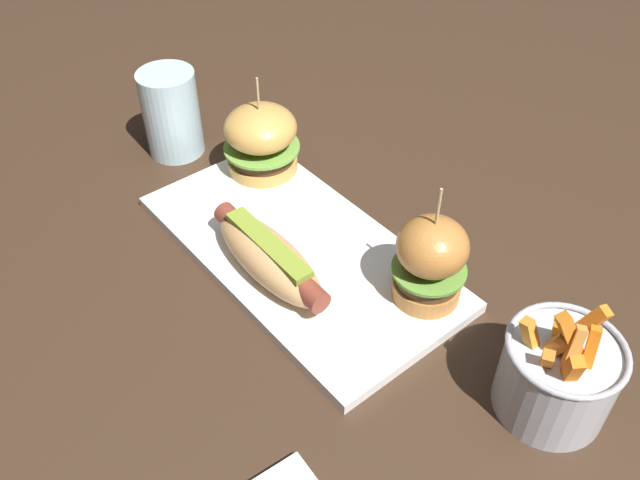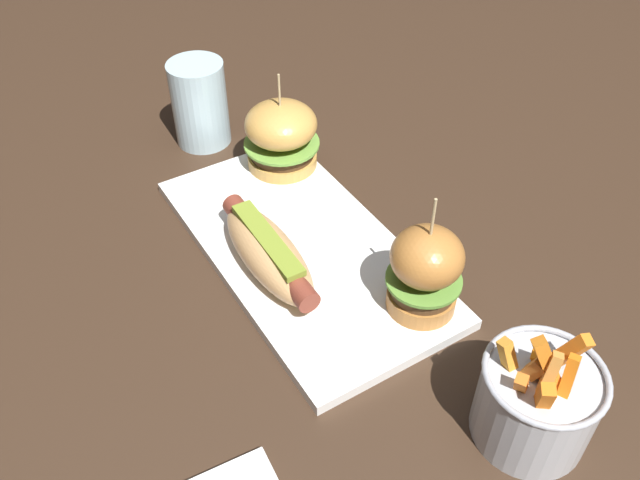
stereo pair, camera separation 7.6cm
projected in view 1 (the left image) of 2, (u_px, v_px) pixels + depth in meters
The scene contains 7 objects.
ground_plane at pixel (299, 255), 0.82m from camera, with size 3.00×3.00×0.00m, color #382619.
platter_main at pixel (299, 251), 0.81m from camera, with size 0.41×0.21×0.01m, color white.
hot_dog at pixel (269, 257), 0.76m from camera, with size 0.19×0.06×0.05m.
slider_left at pixel (261, 139), 0.89m from camera, with size 0.10×0.10×0.14m.
slider_right at pixel (430, 260), 0.71m from camera, with size 0.08×0.08×0.15m.
fries_bucket at pixel (557, 374), 0.63m from camera, with size 0.11×0.11×0.14m.
water_glass at pixel (172, 113), 0.94m from camera, with size 0.08×0.08×0.12m, color silver.
Camera 1 is at (0.47, -0.35, 0.57)m, focal length 37.46 mm.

